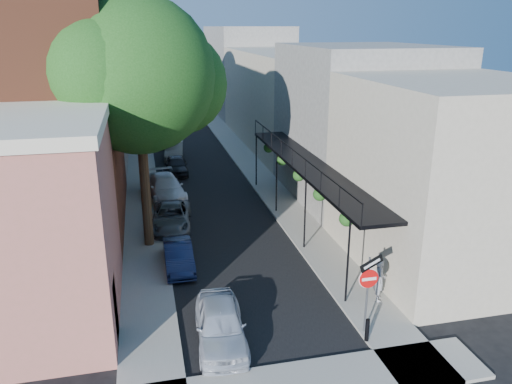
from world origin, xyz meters
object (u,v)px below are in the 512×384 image
oak_mid (144,79)px  parked_car_f (174,151)px  parked_car_b (179,256)px  oak_near (147,78)px  parked_car_d (166,187)px  parked_car_g (156,140)px  parked_car_e (177,165)px  parked_car_a (220,324)px  parked_car_c (171,217)px  sign_post (369,282)px  bollard (367,330)px  pedestrian (380,280)px  oak_far (142,51)px

oak_mid → parked_car_f: oak_mid is taller
parked_car_b → parked_car_f: size_ratio=0.87×
oak_near → parked_car_d: oak_near is taller
parked_car_b → parked_car_d: size_ratio=0.71×
oak_near → parked_car_d: bearing=83.4°
oak_mid → parked_car_g: oak_mid is taller
parked_car_e → oak_near: bearing=-97.6°
parked_car_a → parked_car_c: 10.45m
oak_mid → parked_car_b: (0.82, -10.82, -6.49)m
oak_mid → parked_car_f: 10.58m
parked_car_b → parked_car_g: (0.00, 23.87, 0.00)m
sign_post → oak_near: (-6.53, 9.29, 5.84)m
bollard → pedestrian: pedestrian is taller
oak_mid → parked_car_g: 14.60m
parked_car_e → parked_car_c: bearing=-94.8°
bollard → oak_far: 28.58m
oak_mid → bollard: bearing=-70.1°
parked_car_d → parked_car_g: size_ratio=1.18×
parked_car_a → parked_car_b: bearing=102.8°
parked_car_c → parked_car_g: (0.00, 19.20, -0.03)m
parked_car_d → parked_car_g: parked_car_d is taller
parked_car_b → pedestrian: pedestrian is taller
oak_near → pedestrian: size_ratio=6.73×
parked_car_e → sign_post: bearing=-76.3°
sign_post → pedestrian: bearing=53.0°
parked_car_e → parked_car_f: size_ratio=0.93×
parked_car_b → parked_car_g: 23.87m
oak_near → oak_far: (0.01, 17.01, 0.38)m
oak_near → parked_car_e: size_ratio=3.11×
parked_car_e → parked_car_f: 4.24m
parked_car_d → parked_car_f: (1.20, 9.48, -0.05)m
oak_far → parked_car_g: (0.75, 4.01, -7.69)m
parked_car_g → oak_mid: bearing=-101.6°
parked_car_e → parked_car_f: bearing=89.3°
oak_mid → parked_car_c: bearing=-82.4°
bollard → oak_near: bearing=123.1°
sign_post → parked_car_g: size_ratio=0.73×
oak_mid → parked_car_c: oak_mid is taller
parked_car_c → parked_car_d: 4.85m
oak_near → pedestrian: oak_near is taller
parked_car_d → pedestrian: bearing=-70.1°
bollard → oak_far: oak_far is taller
sign_post → parked_car_e: sign_post is taller
oak_far → pedestrian: oak_far is taller
parked_car_b → parked_car_e: 14.80m
oak_near → parked_car_c: size_ratio=2.66×
oak_near → parked_car_g: oak_near is taller
sign_post → parked_car_a: bearing=171.8°
oak_near → parked_car_f: 17.80m
parked_car_d → oak_mid: bearing=115.3°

